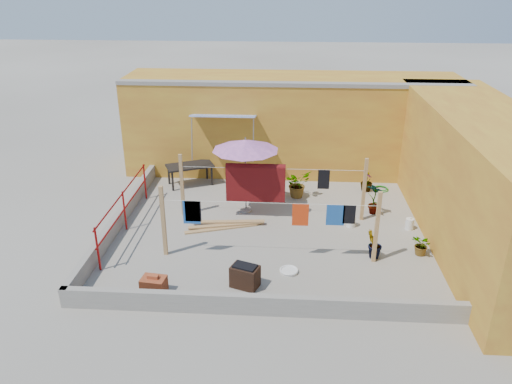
% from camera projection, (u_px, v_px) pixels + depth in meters
% --- Properties ---
extents(ground, '(80.00, 80.00, 0.00)m').
position_uv_depth(ground, '(271.00, 230.00, 13.30)').
color(ground, '#9E998E').
rests_on(ground, ground).
extents(wall_back, '(11.00, 3.27, 3.21)m').
position_uv_depth(wall_back, '(291.00, 124.00, 16.91)').
color(wall_back, gold).
rests_on(wall_back, ground).
extents(wall_right, '(2.40, 9.00, 3.20)m').
position_uv_depth(wall_right, '(481.00, 179.00, 12.35)').
color(wall_right, gold).
rests_on(wall_right, ground).
extents(parapet_front, '(8.30, 0.16, 0.44)m').
position_uv_depth(parapet_front, '(264.00, 305.00, 9.94)').
color(parapet_front, gray).
rests_on(parapet_front, ground).
extents(parapet_left, '(0.16, 7.30, 0.44)m').
position_uv_depth(parapet_left, '(120.00, 218.00, 13.46)').
color(parapet_left, gray).
rests_on(parapet_left, ground).
extents(red_railing, '(0.05, 4.20, 1.10)m').
position_uv_depth(red_railing, '(124.00, 205.00, 13.06)').
color(red_railing, maroon).
rests_on(red_railing, ground).
extents(clothesline_rig, '(5.09, 2.35, 1.80)m').
position_uv_depth(clothesline_rig, '(258.00, 187.00, 13.43)').
color(clothesline_rig, tan).
rests_on(clothesline_rig, ground).
extents(patio_umbrella, '(1.88, 1.88, 2.21)m').
position_uv_depth(patio_umbrella, '(245.00, 145.00, 13.57)').
color(patio_umbrella, gray).
rests_on(patio_umbrella, ground).
extents(outdoor_table, '(1.62, 1.26, 0.68)m').
position_uv_depth(outdoor_table, '(190.00, 167.00, 15.93)').
color(outdoor_table, black).
rests_on(outdoor_table, ground).
extents(brick_stack, '(0.55, 0.43, 0.45)m').
position_uv_depth(brick_stack, '(154.00, 285.00, 10.62)').
color(brick_stack, '#9F4524').
rests_on(brick_stack, ground).
extents(lumber_pile, '(2.10, 0.79, 0.13)m').
position_uv_depth(lumber_pile, '(225.00, 225.00, 13.43)').
color(lumber_pile, tan).
rests_on(lumber_pile, ground).
extents(brazier, '(0.69, 0.57, 0.53)m').
position_uv_depth(brazier, '(245.00, 276.00, 10.82)').
color(brazier, black).
rests_on(brazier, ground).
extents(white_basin, '(0.43, 0.43, 0.08)m').
position_uv_depth(white_basin, '(289.00, 271.00, 11.41)').
color(white_basin, silver).
rests_on(white_basin, ground).
extents(water_jug_a, '(0.22, 0.22, 0.35)m').
position_uv_depth(water_jug_a, '(409.00, 224.00, 13.30)').
color(water_jug_a, silver).
rests_on(water_jug_a, ground).
extents(water_jug_b, '(0.24, 0.24, 0.38)m').
position_uv_depth(water_jug_b, '(351.00, 221.00, 13.44)').
color(water_jug_b, silver).
rests_on(water_jug_b, ground).
extents(green_hose, '(0.48, 0.48, 0.07)m').
position_uv_depth(green_hose, '(381.00, 189.00, 15.77)').
color(green_hose, '#1E7B1B').
rests_on(green_hose, ground).
extents(plant_back_a, '(1.00, 0.99, 0.84)m').
position_uv_depth(plant_back_a, '(297.00, 184.00, 15.15)').
color(plant_back_a, '#1D5C1A').
rests_on(plant_back_a, ground).
extents(plant_back_b, '(0.39, 0.39, 0.66)m').
position_uv_depth(plant_back_b, '(367.00, 181.00, 15.58)').
color(plant_back_b, '#1D5C1A').
rests_on(plant_back_b, ground).
extents(plant_right_a, '(0.59, 0.57, 0.93)m').
position_uv_depth(plant_right_a, '(375.00, 199.00, 14.04)').
color(plant_right_a, '#1D5C1A').
rests_on(plant_right_a, ground).
extents(plant_right_b, '(0.53, 0.51, 0.74)m').
position_uv_depth(plant_right_b, '(374.00, 245.00, 11.85)').
color(plant_right_b, '#1D5C1A').
rests_on(plant_right_b, ground).
extents(plant_right_c, '(0.59, 0.62, 0.53)m').
position_uv_depth(plant_right_c, '(422.00, 245.00, 12.03)').
color(plant_right_c, '#1D5C1A').
rests_on(plant_right_c, ground).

